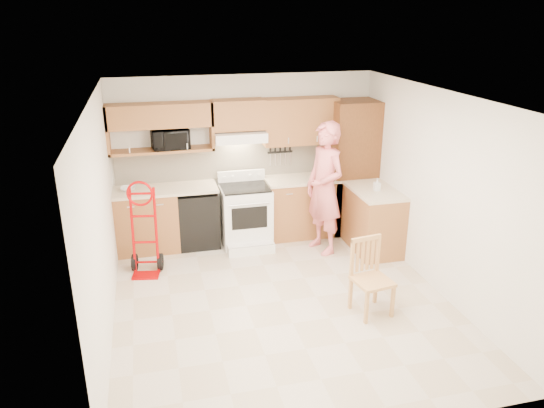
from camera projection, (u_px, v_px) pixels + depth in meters
name	position (u px, v px, depth m)	size (l,w,h in m)	color
floor	(282.00, 302.00, 6.43)	(4.00, 4.50, 0.02)	beige
ceiling	(283.00, 96.00, 5.55)	(4.00, 4.50, 0.02)	white
wall_back	(245.00, 157.00, 8.05)	(4.00, 0.02, 2.50)	white
wall_front	(359.00, 308.00, 3.93)	(4.00, 0.02, 2.50)	white
wall_left	(100.00, 222.00, 5.54)	(0.02, 4.50, 2.50)	white
wall_right	(439.00, 193.00, 6.44)	(0.02, 4.50, 2.50)	white
backsplash	(245.00, 160.00, 8.04)	(3.92, 0.03, 0.55)	beige
lower_cab_left	(147.00, 221.00, 7.70)	(0.90, 0.60, 0.90)	brown
dishwasher	(198.00, 218.00, 7.87)	(0.60, 0.60, 0.85)	black
lower_cab_right	(301.00, 207.00, 8.23)	(1.14, 0.60, 0.90)	brown
countertop_left	(165.00, 189.00, 7.60)	(1.50, 0.63, 0.04)	beige
countertop_right	(302.00, 179.00, 8.07)	(1.14, 0.63, 0.04)	beige
cab_return_right	(373.00, 221.00, 7.70)	(0.60, 1.00, 0.90)	brown
countertop_return	(375.00, 191.00, 7.53)	(0.63, 1.00, 0.04)	beige
pantry_tall	(352.00, 167.00, 8.20)	(0.70, 0.60, 2.10)	brown
upper_cab_left	(160.00, 115.00, 7.36)	(1.50, 0.33, 0.34)	brown
upper_shelf_mw	(162.00, 150.00, 7.53)	(1.50, 0.33, 0.04)	brown
upper_cab_center	(238.00, 115.00, 7.62)	(0.76, 0.33, 0.44)	brown
upper_cab_right	(300.00, 121.00, 7.88)	(1.14, 0.33, 0.70)	brown
range_hood	(240.00, 136.00, 7.67)	(0.76, 0.46, 0.14)	white
knife_strip	(280.00, 156.00, 8.12)	(0.40, 0.05, 0.29)	black
microwave	(170.00, 139.00, 7.50)	(0.52, 0.35, 0.29)	black
range	(246.00, 211.00, 7.82)	(0.73, 0.96, 1.08)	white
person	(325.00, 188.00, 7.48)	(0.71, 0.46, 1.94)	#D9686D
hand_truck	(143.00, 233.00, 6.91)	(0.47, 0.43, 1.19)	#B00305
dining_chair	(373.00, 278.00, 6.03)	(0.41, 0.45, 0.91)	tan
soap_bottle	(377.00, 185.00, 7.45)	(0.08, 0.08, 0.18)	white
bowl	(128.00, 189.00, 7.47)	(0.22, 0.22, 0.06)	white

